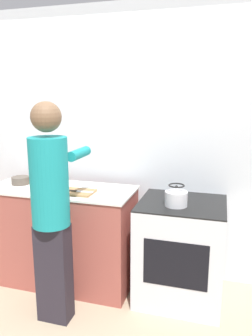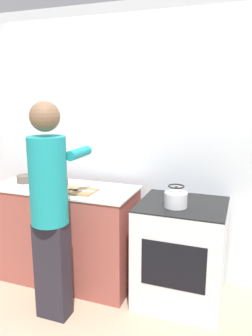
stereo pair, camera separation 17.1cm
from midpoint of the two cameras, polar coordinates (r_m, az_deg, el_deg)
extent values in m
plane|color=tan|center=(3.10, -4.42, -22.27)|extent=(12.00, 12.00, 0.00)
cube|color=silver|center=(3.25, 0.52, 4.30)|extent=(8.00, 0.05, 2.60)
cube|color=#9E4C42|center=(3.26, -9.03, -11.35)|extent=(1.34, 0.57, 0.91)
cube|color=silver|center=(3.10, -9.32, -3.47)|extent=(1.36, 0.59, 0.02)
cube|color=silver|center=(2.98, 11.22, -14.28)|extent=(0.72, 0.66, 0.87)
cube|color=black|center=(2.81, 11.60, -6.21)|extent=(0.72, 0.66, 0.01)
cube|color=black|center=(2.67, 10.10, -16.51)|extent=(0.51, 0.01, 0.38)
cube|color=#27222B|center=(2.78, -10.82, -17.09)|extent=(0.26, 0.16, 0.80)
cylinder|color=teal|center=(2.50, -11.51, -2.24)|extent=(0.28, 0.28, 0.67)
sphere|color=brown|center=(2.43, -12.00, 8.76)|extent=(0.22, 0.22, 0.22)
cylinder|color=teal|center=(2.75, -10.87, 2.85)|extent=(0.08, 0.30, 0.08)
cylinder|color=teal|center=(2.64, -6.35, 2.58)|extent=(0.08, 0.30, 0.08)
cube|color=#A87A4C|center=(2.92, -6.83, -4.01)|extent=(0.32, 0.21, 0.02)
cube|color=silver|center=(2.87, -5.32, -4.02)|extent=(0.15, 0.04, 0.01)
cube|color=black|center=(2.92, -7.47, -3.80)|extent=(0.09, 0.03, 0.01)
cylinder|color=silver|center=(2.70, 10.48, -5.45)|extent=(0.19, 0.19, 0.12)
cone|color=silver|center=(2.68, 10.55, -3.92)|extent=(0.15, 0.15, 0.03)
sphere|color=black|center=(2.67, 10.57, -3.38)|extent=(0.02, 0.02, 0.02)
torus|color=black|center=(2.67, 10.58, -3.16)|extent=(0.13, 0.13, 0.01)
cylinder|color=brown|center=(3.34, -15.70, -1.83)|extent=(0.17, 0.17, 0.07)
cylinder|color=#9E4738|center=(3.19, -10.14, -2.35)|extent=(0.18, 0.18, 0.06)
cylinder|color=tan|center=(3.38, -12.63, -0.75)|extent=(0.15, 0.15, 0.16)
cylinder|color=#28231E|center=(3.36, -12.70, 0.65)|extent=(0.16, 0.16, 0.01)
camera|label=1|loc=(0.09, -88.18, 0.40)|focal=35.00mm
camera|label=2|loc=(0.09, 91.82, -0.40)|focal=35.00mm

